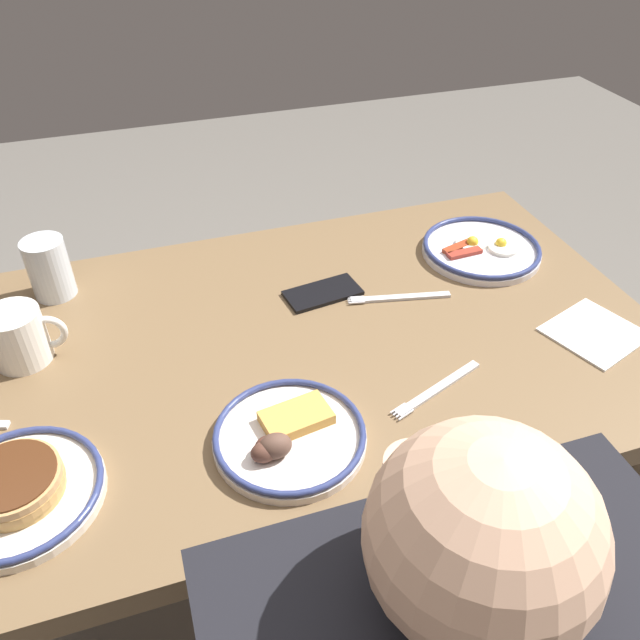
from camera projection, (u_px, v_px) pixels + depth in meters
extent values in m
plane|color=#656059|center=(290.00, 567.00, 1.56)|extent=(6.00, 6.00, 0.00)
cube|color=brown|center=(279.00, 353.00, 1.12)|extent=(1.36, 0.78, 0.04)
cylinder|color=brown|center=(466.00, 340.00, 1.71)|extent=(0.06, 0.06, 0.68)
cylinder|color=brown|center=(608.00, 522.00, 1.27)|extent=(0.06, 0.06, 0.68)
cylinder|color=white|center=(481.00, 251.00, 1.33)|extent=(0.25, 0.25, 0.01)
torus|color=navy|center=(482.00, 246.00, 1.33)|extent=(0.24, 0.24, 0.01)
cylinder|color=white|center=(503.00, 248.00, 1.32)|extent=(0.06, 0.06, 0.01)
sphere|color=yellow|center=(501.00, 243.00, 1.33)|extent=(0.02, 0.02, 0.02)
cylinder|color=white|center=(471.00, 243.00, 1.34)|extent=(0.07, 0.07, 0.01)
sphere|color=yellow|center=(473.00, 242.00, 1.33)|extent=(0.02, 0.02, 0.02)
cube|color=#9A361C|center=(459.00, 247.00, 1.33)|extent=(0.08, 0.04, 0.01)
cube|color=#9F3224|center=(465.00, 253.00, 1.31)|extent=(0.08, 0.02, 0.01)
cylinder|color=silver|center=(20.00, 496.00, 0.85)|extent=(0.23, 0.23, 0.01)
torus|color=navy|center=(17.00, 490.00, 0.85)|extent=(0.23, 0.23, 0.01)
cylinder|color=tan|center=(17.00, 490.00, 0.84)|extent=(0.13, 0.13, 0.01)
cylinder|color=tan|center=(14.00, 484.00, 0.84)|extent=(0.13, 0.13, 0.01)
cylinder|color=tan|center=(11.00, 478.00, 0.83)|extent=(0.13, 0.13, 0.01)
cylinder|color=#4C2814|center=(9.00, 475.00, 0.83)|extent=(0.12, 0.12, 0.00)
cylinder|color=silver|center=(290.00, 438.00, 0.93)|extent=(0.23, 0.23, 0.01)
torus|color=navy|center=(290.00, 433.00, 0.92)|extent=(0.22, 0.22, 0.01)
cube|color=gold|center=(296.00, 417.00, 0.94)|extent=(0.11, 0.08, 0.02)
ellipsoid|color=brown|center=(268.00, 446.00, 0.89)|extent=(0.04, 0.03, 0.03)
ellipsoid|color=brown|center=(277.00, 445.00, 0.89)|extent=(0.04, 0.03, 0.03)
ellipsoid|color=brown|center=(264.00, 452.00, 0.88)|extent=(0.04, 0.03, 0.03)
ellipsoid|color=brown|center=(277.00, 444.00, 0.90)|extent=(0.03, 0.03, 0.03)
ellipsoid|color=brown|center=(275.00, 446.00, 0.89)|extent=(0.05, 0.04, 0.04)
cylinder|color=white|center=(17.00, 337.00, 1.05)|extent=(0.09, 0.09, 0.10)
torus|color=white|center=(47.00, 332.00, 1.06)|extent=(0.07, 0.02, 0.07)
cylinder|color=brown|center=(12.00, 322.00, 1.03)|extent=(0.08, 0.08, 0.01)
cylinder|color=silver|center=(49.00, 268.00, 1.19)|extent=(0.08, 0.08, 0.12)
cylinder|color=black|center=(52.00, 276.00, 1.20)|extent=(0.07, 0.07, 0.08)
cube|color=black|center=(323.00, 293.00, 1.22)|extent=(0.15, 0.09, 0.01)
cube|color=white|center=(594.00, 333.00, 1.13)|extent=(0.19, 0.18, 0.00)
cube|color=silver|center=(439.00, 388.00, 1.02)|extent=(0.18, 0.08, 0.01)
cube|color=silver|center=(398.00, 408.00, 0.98)|extent=(0.03, 0.01, 0.00)
cube|color=silver|center=(401.00, 410.00, 0.98)|extent=(0.03, 0.01, 0.00)
cube|color=silver|center=(403.00, 413.00, 0.98)|extent=(0.03, 0.01, 0.00)
cube|color=silver|center=(406.00, 415.00, 0.97)|extent=(0.03, 0.01, 0.00)
cube|color=silver|center=(401.00, 297.00, 1.21)|extent=(0.19, 0.05, 0.01)
cube|color=silver|center=(355.00, 297.00, 1.21)|extent=(0.03, 0.01, 0.00)
cube|color=silver|center=(356.00, 299.00, 1.21)|extent=(0.03, 0.01, 0.00)
cube|color=silver|center=(356.00, 301.00, 1.20)|extent=(0.03, 0.01, 0.00)
cube|color=silver|center=(357.00, 303.00, 1.20)|extent=(0.03, 0.01, 0.00)
sphere|color=#D6A685|center=(482.00, 538.00, 0.46)|extent=(0.18, 0.18, 0.18)
cylinder|color=#DEAC8A|center=(405.00, 531.00, 0.77)|extent=(0.07, 0.07, 0.26)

